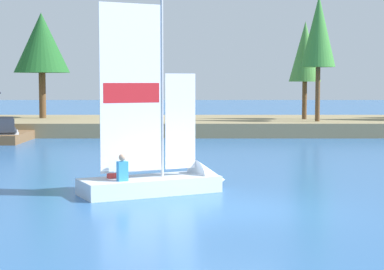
# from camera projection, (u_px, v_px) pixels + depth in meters

# --- Properties ---
(ground_plane) EXTENTS (200.00, 200.00, 0.00)m
(ground_plane) POSITION_uv_depth(u_px,v_px,m) (236.00, 210.00, 16.41)
(ground_plane) COLOR #2D609E
(shore_bank) EXTENTS (80.00, 10.07, 0.83)m
(shore_bank) POSITION_uv_depth(u_px,v_px,m) (211.00, 125.00, 42.11)
(shore_bank) COLOR #897A56
(shore_bank) RESTS_ON ground
(shoreline_tree_left) EXTENTS (3.58, 3.58, 6.81)m
(shoreline_tree_left) POSITION_uv_depth(u_px,v_px,m) (44.00, 43.00, 42.52)
(shoreline_tree_left) COLOR brown
(shoreline_tree_left) RESTS_ON shore_bank
(shoreline_tree_midleft) EXTENTS (2.00, 2.00, 6.13)m
(shoreline_tree_midleft) POSITION_uv_depth(u_px,v_px,m) (307.00, 52.00, 41.26)
(shoreline_tree_midleft) COLOR brown
(shoreline_tree_midleft) RESTS_ON shore_bank
(shoreline_tree_centre) EXTENTS (2.02, 2.02, 7.45)m
(shoreline_tree_centre) POSITION_uv_depth(u_px,v_px,m) (321.00, 32.00, 38.90)
(shoreline_tree_centre) COLOR brown
(shoreline_tree_centre) RESTS_ON shore_bank
(wooden_dock) EXTENTS (1.87, 4.63, 0.48)m
(wooden_dock) POSITION_uv_depth(u_px,v_px,m) (12.00, 137.00, 35.33)
(wooden_dock) COLOR brown
(wooden_dock) RESTS_ON ground
(sailboat) EXTENTS (4.60, 3.20, 6.41)m
(sailboat) POSITION_uv_depth(u_px,v_px,m) (173.00, 176.00, 19.11)
(sailboat) COLOR silver
(sailboat) RESTS_ON ground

